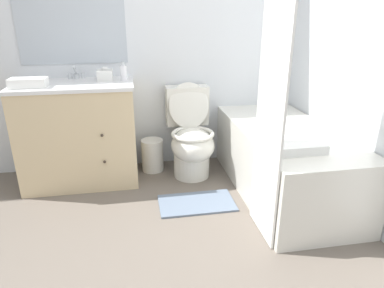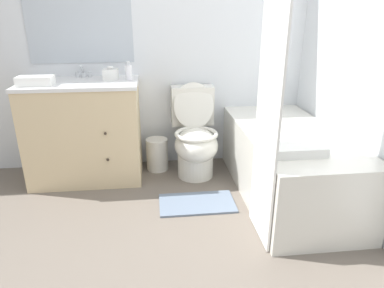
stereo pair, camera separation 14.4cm
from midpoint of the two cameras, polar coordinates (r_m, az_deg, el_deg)
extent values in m
plane|color=#6B6056|center=(2.13, 1.84, -21.39)|extent=(14.00, 14.00, 0.00)
cube|color=silver|center=(3.28, -2.45, 17.80)|extent=(8.00, 0.05, 2.50)
cube|color=#B2BCC6|center=(3.29, -17.29, 20.89)|extent=(0.91, 0.01, 0.93)
cube|color=silver|center=(2.86, 27.15, 15.14)|extent=(0.05, 2.69, 2.50)
cube|color=beige|center=(3.18, -16.10, 1.77)|extent=(0.96, 0.56, 0.86)
cube|color=white|center=(3.07, -16.94, 9.65)|extent=(0.98, 0.58, 0.03)
cylinder|color=silver|center=(3.07, -16.86, 8.92)|extent=(0.35, 0.35, 0.10)
sphere|color=#382D23|center=(2.85, -12.86, 1.69)|extent=(0.02, 0.02, 0.02)
sphere|color=#382D23|center=(2.93, -12.50, -2.59)|extent=(0.02, 0.02, 0.02)
cylinder|color=silver|center=(3.27, -16.39, 10.99)|extent=(0.04, 0.04, 0.04)
cylinder|color=silver|center=(3.22, -16.62, 11.94)|extent=(0.02, 0.11, 0.09)
cylinder|color=silver|center=(3.28, -17.35, 10.95)|extent=(0.03, 0.03, 0.04)
cylinder|color=silver|center=(3.26, -15.42, 11.10)|extent=(0.03, 0.03, 0.04)
cylinder|color=silver|center=(3.19, 1.87, -3.31)|extent=(0.33, 0.33, 0.24)
ellipsoid|color=silver|center=(3.06, 2.07, -0.22)|extent=(0.39, 0.45, 0.29)
torus|color=silver|center=(3.03, 2.09, 1.67)|extent=(0.39, 0.39, 0.04)
cube|color=silver|center=(3.27, 1.31, 6.49)|extent=(0.40, 0.18, 0.36)
ellipsoid|color=silver|center=(3.16, 1.60, 6.40)|extent=(0.37, 0.13, 0.42)
cube|color=silver|center=(2.94, 16.82, -3.03)|extent=(0.74, 1.58, 0.56)
cube|color=#A5A7A2|center=(2.85, 17.39, 1.98)|extent=(0.62, 1.46, 0.01)
cube|color=white|center=(2.13, 14.64, 6.85)|extent=(0.01, 0.42, 1.87)
cylinder|color=silver|center=(3.32, -4.57, -1.73)|extent=(0.21, 0.21, 0.31)
cube|color=white|center=(3.11, -12.07, 11.33)|extent=(0.13, 0.14, 0.09)
ellipsoid|color=white|center=(3.10, -12.15, 12.34)|extent=(0.06, 0.04, 0.03)
cylinder|color=silver|center=(3.03, -9.15, 11.68)|extent=(0.06, 0.06, 0.13)
cylinder|color=silver|center=(3.02, -9.24, 13.16)|extent=(0.03, 0.03, 0.03)
cube|color=white|center=(3.01, -23.38, 9.65)|extent=(0.27, 0.16, 0.07)
cube|color=white|center=(2.41, 18.65, -0.64)|extent=(0.34, 0.26, 0.06)
cube|color=slate|center=(2.78, 2.35, -9.84)|extent=(0.60, 0.34, 0.02)
camera|label=1|loc=(0.07, -88.35, 0.63)|focal=32.00mm
camera|label=2|loc=(0.07, 91.65, -0.63)|focal=32.00mm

